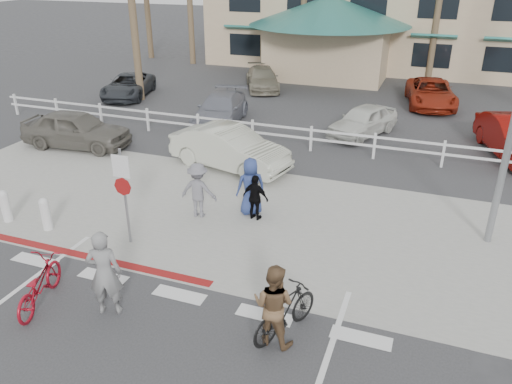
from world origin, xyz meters
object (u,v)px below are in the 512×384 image
at_px(bike_black, 285,311).
at_px(car_white_sedan, 230,148).
at_px(sign_post, 125,192).
at_px(car_red_compact, 76,129).
at_px(bike_red, 39,284).

relative_size(bike_black, car_white_sedan, 0.40).
xyz_separation_m(sign_post, bike_black, (4.85, -1.96, -0.92)).
bearing_deg(car_red_compact, sign_post, -137.85).
distance_m(sign_post, bike_red, 3.05).
relative_size(bike_black, car_red_compact, 0.41).
relative_size(bike_red, car_red_compact, 0.44).
height_order(sign_post, bike_red, sign_post).
bearing_deg(bike_black, sign_post, 2.90).
distance_m(sign_post, bike_black, 5.31).
bearing_deg(car_red_compact, bike_black, -129.80).
xyz_separation_m(sign_post, car_red_compact, (-6.05, 5.60, -0.72)).
bearing_deg(bike_red, car_white_sedan, -111.09).
bearing_deg(bike_red, car_red_compact, -71.99).
distance_m(bike_red, car_red_compact, 10.21).
bearing_deg(bike_red, sign_post, -112.75).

